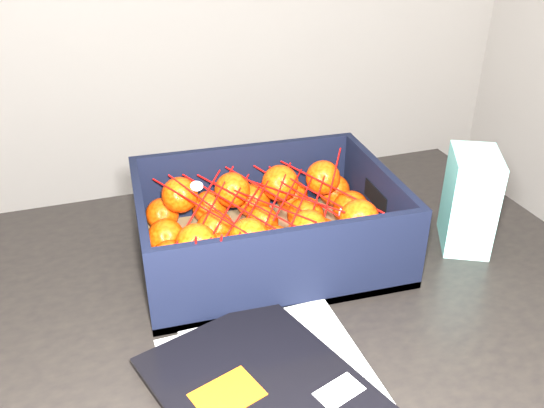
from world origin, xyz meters
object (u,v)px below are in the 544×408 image
object	(u,v)px
produce_crate	(267,232)
retail_carton	(470,200)
table	(229,364)
magazine_stack	(274,395)

from	to	relation	value
produce_crate	retail_carton	world-z (taller)	retail_carton
produce_crate	table	bearing A→B (deg)	-126.94
table	produce_crate	distance (m)	0.21
retail_carton	table	bearing A→B (deg)	-145.92
magazine_stack	produce_crate	bearing A→B (deg)	76.28
magazine_stack	retail_carton	bearing A→B (deg)	31.22
table	magazine_stack	bearing A→B (deg)	-82.81
produce_crate	magazine_stack	bearing A→B (deg)	-103.72
magazine_stack	retail_carton	distance (m)	0.47
magazine_stack	produce_crate	distance (m)	0.30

